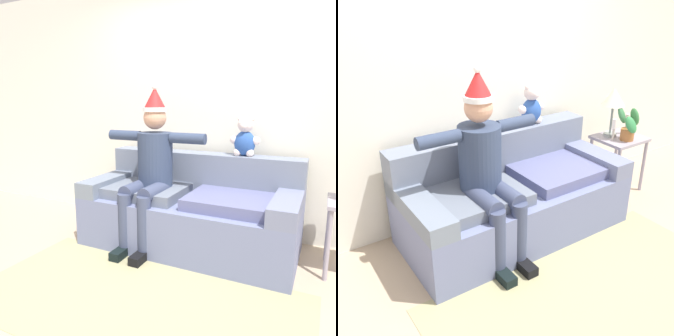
# 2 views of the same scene
# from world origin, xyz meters

# --- Properties ---
(ground_plane) EXTENTS (10.00, 10.00, 0.00)m
(ground_plane) POSITION_xyz_m (0.00, 0.00, 0.00)
(ground_plane) COLOR tan
(back_wall) EXTENTS (7.00, 0.10, 2.70)m
(back_wall) POSITION_xyz_m (0.00, 1.55, 1.35)
(back_wall) COLOR white
(back_wall) RESTS_ON ground_plane
(couch) EXTENTS (2.00, 0.92, 0.87)m
(couch) POSITION_xyz_m (0.00, 1.01, 0.34)
(couch) COLOR slate
(couch) RESTS_ON ground_plane
(person_seated) EXTENTS (1.02, 0.77, 1.55)m
(person_seated) POSITION_xyz_m (-0.35, 0.84, 0.79)
(person_seated) COLOR #323F5B
(person_seated) RESTS_ON ground_plane
(teddy_bear) EXTENTS (0.29, 0.17, 0.38)m
(teddy_bear) POSITION_xyz_m (0.43, 1.30, 1.04)
(teddy_bear) COLOR #2B53A3
(teddy_bear) RESTS_ON couch
(area_rug) EXTENTS (2.39, 1.25, 0.01)m
(area_rug) POSITION_xyz_m (0.00, -0.05, 0.00)
(area_rug) COLOR tan
(area_rug) RESTS_ON ground_plane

